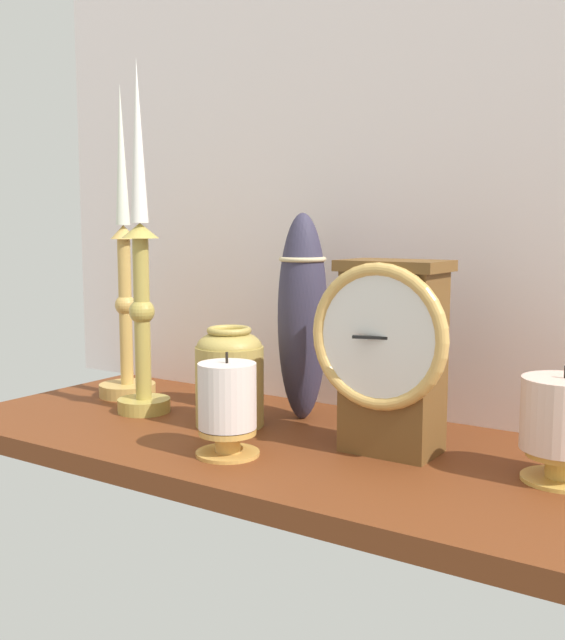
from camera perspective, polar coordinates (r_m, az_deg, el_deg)
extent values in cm
cube|color=#632F15|center=(86.62, 3.77, -10.34)|extent=(100.00, 36.00, 2.40)
cube|color=white|center=(99.44, 9.34, 11.49)|extent=(120.00, 2.00, 65.00)
cube|color=brown|center=(82.88, 8.41, -3.22)|extent=(10.07, 6.88, 19.99)
cube|color=brown|center=(81.66, 8.54, 4.11)|extent=(11.28, 7.70, 1.20)
torus|color=tan|center=(78.93, 7.27, -1.30)|extent=(15.67, 1.42, 15.67)
cylinder|color=silver|center=(78.84, 7.24, -1.31)|extent=(13.10, 0.40, 13.10)
cube|color=black|center=(78.58, 7.14, -1.34)|extent=(4.92, 2.14, 0.30)
cylinder|color=#AE9845|center=(102.97, -10.52, -6.40)|extent=(7.04, 7.04, 1.80)
cylinder|color=#AE9845|center=(100.91, -10.67, 0.03)|extent=(2.12, 2.12, 21.45)
sphere|color=#AE9845|center=(100.79, -10.69, 0.64)|extent=(3.39, 3.39, 3.39)
cone|color=#AE9845|center=(100.17, -10.83, 6.70)|extent=(4.95, 4.95, 2.00)
cone|color=white|center=(100.76, -10.99, 13.24)|extent=(2.29, 2.29, 20.95)
cylinder|color=tan|center=(113.09, -11.71, -5.21)|extent=(8.20, 8.20, 1.80)
cylinder|color=tan|center=(111.23, -11.86, 0.59)|extent=(1.87, 1.87, 21.19)
sphere|color=tan|center=(111.12, -11.88, 1.13)|extent=(2.99, 2.99, 2.99)
cone|color=tan|center=(110.54, -12.02, 6.57)|extent=(3.72, 3.72, 2.00)
cone|color=silver|center=(110.99, -12.17, 12.16)|extent=(1.99, 1.99, 19.64)
cylinder|color=#AE9649|center=(93.92, -4.05, -5.04)|extent=(8.54, 8.54, 10.00)
ellipsoid|color=#AE9649|center=(93.00, -4.07, -2.03)|extent=(8.11, 8.11, 4.06)
torus|color=#AE9649|center=(92.70, -4.08, -0.79)|extent=(5.54, 5.54, 0.85)
cylinder|color=gold|center=(79.38, 20.44, -10.45)|extent=(3.07, 3.07, 2.81)
cylinder|color=gold|center=(79.69, 20.41, -11.14)|extent=(7.68, 7.68, 0.80)
cylinder|color=gold|center=(78.98, 20.48, -9.48)|extent=(6.91, 6.91, 0.60)
cylinder|color=beige|center=(77.98, 20.61, -6.71)|extent=(8.15, 8.15, 7.07)
cylinder|color=gold|center=(82.85, -4.20, -9.33)|extent=(2.80, 2.80, 2.67)
cylinder|color=gold|center=(83.12, -4.19, -9.94)|extent=(7.01, 7.01, 0.80)
cylinder|color=gold|center=(82.49, -4.21, -8.44)|extent=(6.30, 6.30, 0.60)
cylinder|color=beige|center=(81.52, -4.23, -5.75)|extent=(6.35, 6.35, 7.12)
cylinder|color=black|center=(80.69, -4.26, -2.87)|extent=(0.30, 0.30, 1.20)
ellipsoid|color=#322E44|center=(95.68, 1.53, 0.21)|extent=(6.37, 6.37, 26.51)
torus|color=#CCB78C|center=(95.07, 1.54, 4.65)|extent=(6.01, 6.01, 0.60)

